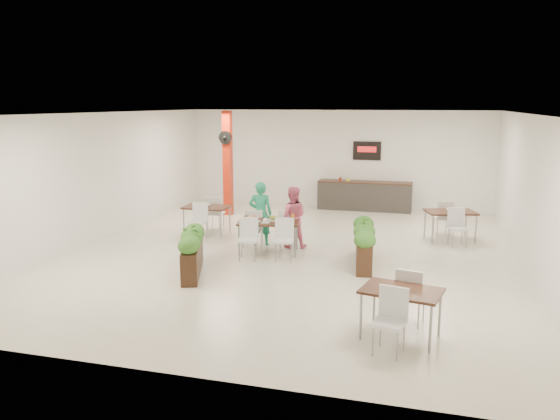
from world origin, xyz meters
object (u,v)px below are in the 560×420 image
Objects in this scene: service_counter at (364,195)px; diner_man at (260,213)px; side_table_c at (401,298)px; planter_right at (364,241)px; side_table_b at (450,216)px; red_column at (228,162)px; main_table at (268,226)px; diner_woman at (292,217)px; side_table_a at (207,211)px; planter_left at (192,248)px.

service_counter is 1.91× the size of diner_man.
diner_man is 5.86m from side_table_c.
planter_right is 3.78m from side_table_c.
side_table_b is at bearing 55.41° from planter_right.
red_column is 2.04× the size of diner_man.
planter_right is 1.20× the size of side_table_c.
side_table_b is at bearing 30.08° from main_table.
diner_woman is 2.09m from planter_right.
service_counter reaches higher than side_table_b.
diner_woman is at bearing -102.44° from service_counter.
main_table is 1.09× the size of side_table_c.
planter_right is (2.24, -0.31, -0.13)m from main_table.
side_table_a is at bearing 159.09° from planter_right.
side_table_c is at bearing -80.19° from service_counter.
service_counter reaches higher than planter_left.
planter_right is 4.65m from side_table_a.
service_counter is at bearing 25.00° from red_column.
planter_left reaches higher than side_table_c.
side_table_b is at bearing -165.59° from diner_woman.
side_table_c is (-0.87, -6.33, -0.01)m from side_table_b.
red_column is at bearing 103.59° from planter_left.
planter_right is at bearing 25.09° from planter_left.
planter_right is at bearing -141.31° from side_table_b.
side_table_b is (5.16, 4.23, 0.12)m from planter_left.
main_table is 1.12× the size of side_table_a.
main_table is at bearing -104.91° from service_counter.
red_column is 6.81m from side_table_b.
planter_right reaches higher than side_table_b.
service_counter is 1.79× the size of side_table_c.
side_table_a is 0.97× the size of side_table_c.
service_counter is 9.88m from side_table_c.
diner_woman is 0.74× the size of planter_right.
side_table_c is at bearing -50.88° from main_table.
red_column is 4.73m from main_table.
diner_man is (2.07, -3.25, -0.86)m from red_column.
red_column is 6.42m from planter_right.
diner_man reaches higher than diner_woman.
main_table is 0.78m from diner_man.
service_counter is 5.98m from main_table.
diner_man is at bearing -110.65° from service_counter.
planter_left is at bearing -119.79° from main_table.
diner_woman is at bearing 133.35° from side_table_c.
diner_man reaches higher than side_table_c.
side_table_c is (5.31, -5.30, -0.01)m from side_table_a.
side_table_c is at bearing 117.49° from diner_man.
diner_woman reaches higher than planter_left.
service_counter is 4.26m from side_table_b.
diner_man reaches higher than planter_left.
service_counter is at bearing -121.20° from diner_man.
side_table_c is (3.61, -4.62, -0.16)m from diner_man.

